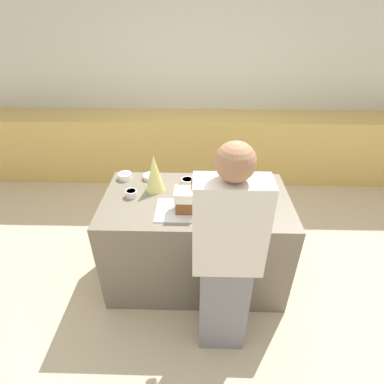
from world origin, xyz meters
The scene contains 15 objects.
ground_plane centered at (0.00, 0.00, 0.00)m, with size 12.00×12.00×0.00m, color #C6B28E.
wall_back centered at (0.00, 2.29, 1.30)m, with size 8.00×0.05×2.60m.
back_cabinet_block centered at (0.00, 1.97, 0.46)m, with size 6.00×0.60×0.91m.
kitchen_island centered at (0.00, 0.00, 0.44)m, with size 1.54×0.85×0.88m.
baking_tray centered at (-0.07, -0.17, 0.88)m, with size 0.48×0.31×0.01m.
gingerbread_house centered at (-0.07, -0.17, 0.98)m, with size 0.18×0.15×0.26m.
decorative_tree centered at (-0.35, 0.13, 1.04)m, with size 0.16×0.16×0.32m.
candy_bowl_far_right centered at (-0.08, 0.23, 0.91)m, with size 0.11×0.11×0.05m.
candy_bowl_center_rear centered at (-0.65, 0.30, 0.91)m, with size 0.12×0.12×0.05m.
candy_bowl_front_corner centered at (-0.42, 0.31, 0.90)m, with size 0.13×0.13×0.04m.
candy_bowl_behind_tray centered at (-0.53, 0.02, 0.91)m, with size 0.10×0.10×0.05m.
candy_bowl_near_tray_right centered at (0.20, 0.09, 0.90)m, with size 0.13×0.13×0.04m.
candy_bowl_beside_tree centered at (0.28, 0.33, 0.91)m, with size 0.14×0.14×0.05m.
cookbook centered at (0.46, 0.22, 0.89)m, with size 0.22×0.15×0.02m.
person centered at (0.20, -0.65, 0.86)m, with size 0.44×0.55×1.66m.
Camera 1 is at (0.01, -2.03, 2.25)m, focal length 28.00 mm.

